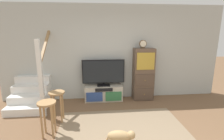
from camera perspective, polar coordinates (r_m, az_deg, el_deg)
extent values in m
cube|color=#B2B7B2|center=(4.85, 0.38, 5.90)|extent=(6.40, 0.12, 2.70)
cube|color=#847056|center=(3.55, 3.73, -20.22)|extent=(2.60, 1.80, 0.01)
cube|color=#BCB29E|center=(4.85, -2.87, -7.91)|extent=(1.07, 0.36, 0.44)
cube|color=#2D4784|center=(4.68, -6.06, -9.22)|extent=(0.45, 0.02, 0.26)
cube|color=#337042|center=(4.71, 0.54, -9.03)|extent=(0.45, 0.02, 0.26)
cube|color=black|center=(4.61, -2.77, -6.84)|extent=(0.48, 0.02, 0.09)
cube|color=black|center=(4.79, -2.92, -5.23)|extent=(0.36, 0.22, 0.02)
cylinder|color=black|center=(4.78, -2.92, -4.75)|extent=(0.05, 0.05, 0.06)
cube|color=black|center=(4.68, -2.97, -0.50)|extent=(1.19, 0.05, 0.67)
cube|color=black|center=(4.65, -2.96, -0.58)|extent=(1.14, 0.01, 0.62)
cube|color=brown|center=(4.89, 10.69, -1.43)|extent=(0.58, 0.34, 1.50)
cube|color=#4E3C2F|center=(4.89, 11.01, -8.15)|extent=(0.53, 0.02, 0.35)
sphere|color=olive|center=(4.87, 11.07, -8.22)|extent=(0.03, 0.03, 0.03)
cube|color=#4E3C2F|center=(4.76, 11.23, -3.50)|extent=(0.53, 0.02, 0.35)
sphere|color=olive|center=(4.74, 11.29, -3.56)|extent=(0.03, 0.03, 0.03)
cube|color=#B79333|center=(4.63, 11.52, 2.97)|extent=(0.49, 0.02, 0.47)
cube|color=#4C3823|center=(4.72, 10.53, 7.48)|extent=(0.12, 0.08, 0.02)
cylinder|color=brown|center=(4.72, 10.59, 8.86)|extent=(0.20, 0.04, 0.20)
cylinder|color=beige|center=(4.69, 10.68, 8.83)|extent=(0.17, 0.01, 0.17)
cube|color=white|center=(4.62, -27.92, -12.28)|extent=(0.90, 0.26, 0.19)
cube|color=white|center=(4.80, -26.89, -9.97)|extent=(0.90, 0.26, 0.38)
cube|color=white|center=(5.00, -25.95, -7.83)|extent=(0.90, 0.26, 0.57)
cube|color=white|center=(5.20, -25.09, -5.86)|extent=(0.90, 0.26, 0.76)
cube|color=white|center=(5.40, -24.30, -4.03)|extent=(0.90, 0.26, 0.95)
cube|color=white|center=(4.07, -23.27, -3.05)|extent=(0.09, 0.09, 1.80)
cube|color=#9E7547|center=(4.56, -21.76, 8.95)|extent=(0.06, 1.33, 0.99)
cylinder|color=#A37A4C|center=(3.43, -23.07, -16.35)|extent=(0.04, 0.04, 0.66)
cylinder|color=#A37A4C|center=(3.38, -19.91, -16.53)|extent=(0.04, 0.04, 0.66)
cylinder|color=#A37A4C|center=(3.59, -22.18, -14.93)|extent=(0.04, 0.04, 0.66)
cylinder|color=#A37A4C|center=(3.54, -19.17, -15.06)|extent=(0.04, 0.04, 0.66)
cylinder|color=#A37A4C|center=(3.33, -21.57, -10.46)|extent=(0.34, 0.34, 0.03)
cylinder|color=#A37A4C|center=(3.85, -19.84, -12.70)|extent=(0.04, 0.04, 0.66)
cylinder|color=#A37A4C|center=(3.81, -17.05, -12.78)|extent=(0.04, 0.04, 0.66)
cylinder|color=#A37A4C|center=(4.02, -19.20, -11.57)|extent=(0.04, 0.04, 0.66)
cylinder|color=#A37A4C|center=(3.98, -16.53, -11.62)|extent=(0.04, 0.04, 0.66)
cylinder|color=#A37A4C|center=(3.78, -18.52, -7.40)|extent=(0.34, 0.34, 0.03)
ellipsoid|color=tan|center=(3.22, 2.60, -21.86)|extent=(0.47, 0.28, 0.22)
sphere|color=tan|center=(3.19, 6.63, -21.31)|extent=(0.15, 0.15, 0.15)
cylinder|color=tan|center=(3.26, -1.37, -22.13)|extent=(0.11, 0.06, 0.16)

